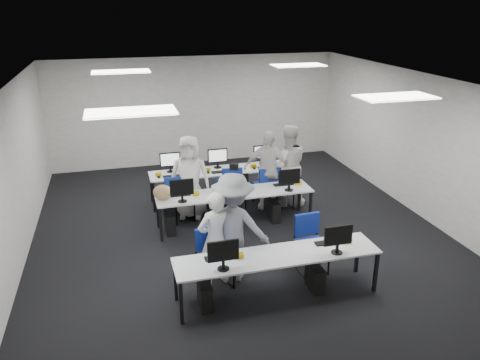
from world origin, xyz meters
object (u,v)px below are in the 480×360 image
object	(u,v)px
chair_0	(215,268)
student_1	(287,166)
chair_2	(182,208)
student_0	(215,239)
chair_5	(175,202)
chair_7	(266,193)
chair_1	(311,253)
student_3	(267,170)
chair_3	(234,200)
desk_front	(278,258)
student_2	(190,177)
desk_mid	(235,195)
chair_4	(280,194)
photographer	(233,227)
chair_6	(220,200)

from	to	relation	value
chair_0	student_1	xyz separation A→B (m)	(2.29, 2.80, 0.62)
chair_0	chair_2	size ratio (longest dim) A/B	1.11
chair_2	student_0	size ratio (longest dim) A/B	0.54
chair_5	chair_7	world-z (taller)	chair_7
chair_1	student_3	distance (m)	2.77
chair_3	desk_front	bearing A→B (deg)	-87.56
chair_0	chair_5	world-z (taller)	chair_0
chair_0	student_2	distance (m)	2.80
desk_mid	chair_0	world-z (taller)	chair_0
chair_4	photographer	bearing A→B (deg)	-131.43
desk_front	chair_3	bearing A→B (deg)	87.54
student_2	student_3	world-z (taller)	student_2
chair_5	student_2	bearing A→B (deg)	-27.14
chair_5	student_0	bearing A→B (deg)	-83.93
desk_mid	chair_7	distance (m)	1.27
chair_2	chair_4	distance (m)	2.25
chair_2	student_1	xyz separation A→B (m)	(2.43, 0.20, 0.65)
desk_front	chair_6	xyz separation A→B (m)	(-0.14, 3.36, -0.41)
student_1	chair_4	bearing A→B (deg)	36.04
chair_3	chair_6	size ratio (longest dim) A/B	1.14
chair_6	student_1	size ratio (longest dim) A/B	0.46
student_0	photographer	xyz separation A→B (m)	(0.33, 0.13, 0.11)
desk_mid	student_2	distance (m)	1.07
chair_0	student_2	world-z (taller)	student_2
student_2	photographer	size ratio (longest dim) A/B	0.96
student_0	photographer	world-z (taller)	photographer
chair_4	chair_7	size ratio (longest dim) A/B	0.99
chair_0	chair_3	bearing A→B (deg)	53.70
chair_7	chair_0	bearing A→B (deg)	-123.54
chair_2	chair_7	distance (m)	1.95
student_2	student_3	xyz separation A→B (m)	(1.72, 0.00, -0.00)
desk_front	photographer	world-z (taller)	photographer
chair_0	chair_5	distance (m)	2.92
chair_5	photographer	bearing A→B (deg)	-77.10
desk_front	chair_0	world-z (taller)	chair_0
student_2	photographer	bearing A→B (deg)	-65.82
chair_1	chair_6	xyz separation A→B (m)	(-0.96, 2.78, -0.04)
chair_3	chair_4	size ratio (longest dim) A/B	1.01
chair_7	student_3	world-z (taller)	student_3
photographer	student_2	bearing A→B (deg)	-62.37
chair_2	chair_4	size ratio (longest dim) A/B	0.92
student_3	photographer	distance (m)	2.96
student_3	chair_0	bearing A→B (deg)	-98.36
student_2	desk_front	bearing A→B (deg)	-58.15
desk_mid	chair_3	distance (m)	0.73
student_0	chair_2	bearing A→B (deg)	-101.98
chair_6	chair_5	bearing A→B (deg)	153.67
desk_front	student_0	world-z (taller)	student_0
chair_0	photographer	distance (m)	0.73
chair_1	chair_0	bearing A→B (deg)	177.58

